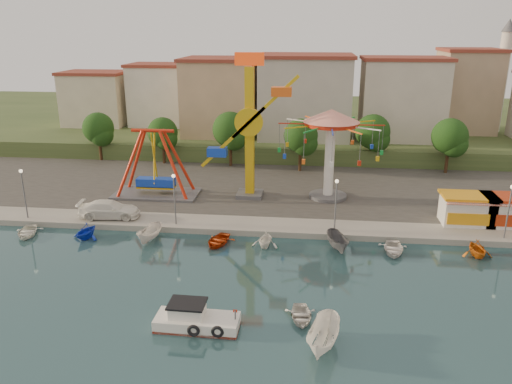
# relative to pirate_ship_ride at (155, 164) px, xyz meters

# --- Properties ---
(ground) EXTENTS (200.00, 200.00, 0.00)m
(ground) POSITION_rel_pirate_ship_ride_xyz_m (12.71, -21.76, -4.39)
(ground) COLOR #143037
(ground) RESTS_ON ground
(quay_deck) EXTENTS (200.00, 100.00, 0.60)m
(quay_deck) POSITION_rel_pirate_ship_ride_xyz_m (12.71, 40.24, -4.09)
(quay_deck) COLOR #9E998E
(quay_deck) RESTS_ON ground
(asphalt_pad) EXTENTS (90.00, 28.00, 0.01)m
(asphalt_pad) POSITION_rel_pirate_ship_ride_xyz_m (12.71, 8.24, -3.79)
(asphalt_pad) COLOR #4C4944
(asphalt_pad) RESTS_ON quay_deck
(hill_terrace) EXTENTS (200.00, 60.00, 3.00)m
(hill_terrace) POSITION_rel_pirate_ship_ride_xyz_m (12.71, 45.24, -2.89)
(hill_terrace) COLOR #384C26
(hill_terrace) RESTS_ON ground
(pirate_ship_ride) EXTENTS (10.00, 5.00, 8.00)m
(pirate_ship_ride) POSITION_rel_pirate_ship_ride_xyz_m (0.00, 0.00, 0.00)
(pirate_ship_ride) COLOR #59595E
(pirate_ship_ride) RESTS_ON quay_deck
(kamikaze_tower) EXTENTS (7.49, 3.10, 16.50)m
(kamikaze_tower) POSITION_rel_pirate_ship_ride_xyz_m (11.53, 0.54, 4.05)
(kamikaze_tower) COLOR #59595E
(kamikaze_tower) RESTS_ON quay_deck
(wave_swinger) EXTENTS (11.60, 11.60, 10.40)m
(wave_swinger) POSITION_rel_pirate_ship_ride_xyz_m (20.31, 1.36, 3.80)
(wave_swinger) COLOR #59595E
(wave_swinger) RESTS_ON quay_deck
(booth_left) EXTENTS (5.40, 3.78, 3.08)m
(booth_left) POSITION_rel_pirate_ship_ride_xyz_m (34.15, -5.28, -2.23)
(booth_left) COLOR white
(booth_left) RESTS_ON quay_deck
(booth_mid) EXTENTS (5.40, 3.78, 3.08)m
(booth_mid) POSITION_rel_pirate_ship_ride_xyz_m (38.19, -5.28, -2.23)
(booth_mid) COLOR white
(booth_mid) RESTS_ON quay_deck
(lamp_post_0) EXTENTS (0.14, 0.14, 5.00)m
(lamp_post_0) POSITION_rel_pirate_ship_ride_xyz_m (-11.29, -8.76, -1.29)
(lamp_post_0) COLOR #59595E
(lamp_post_0) RESTS_ON quay_deck
(lamp_post_1) EXTENTS (0.14, 0.14, 5.00)m
(lamp_post_1) POSITION_rel_pirate_ship_ride_xyz_m (4.71, -8.76, -1.29)
(lamp_post_1) COLOR #59595E
(lamp_post_1) RESTS_ON quay_deck
(lamp_post_2) EXTENTS (0.14, 0.14, 5.00)m
(lamp_post_2) POSITION_rel_pirate_ship_ride_xyz_m (20.71, -8.76, -1.29)
(lamp_post_2) COLOR #59595E
(lamp_post_2) RESTS_ON quay_deck
(lamp_post_3) EXTENTS (0.14, 0.14, 5.00)m
(lamp_post_3) POSITION_rel_pirate_ship_ride_xyz_m (36.71, -8.76, -1.29)
(lamp_post_3) COLOR #59595E
(lamp_post_3) RESTS_ON quay_deck
(tree_0) EXTENTS (4.60, 4.60, 7.19)m
(tree_0) POSITION_rel_pirate_ship_ride_xyz_m (-13.29, 15.21, 1.08)
(tree_0) COLOR #382314
(tree_0) RESTS_ON quay_deck
(tree_1) EXTENTS (4.35, 4.35, 6.80)m
(tree_1) POSITION_rel_pirate_ship_ride_xyz_m (-3.29, 14.48, 0.81)
(tree_1) COLOR #382314
(tree_1) RESTS_ON quay_deck
(tree_2) EXTENTS (5.02, 5.02, 7.85)m
(tree_2) POSITION_rel_pirate_ship_ride_xyz_m (6.71, 14.04, 1.52)
(tree_2) COLOR #382314
(tree_2) RESTS_ON quay_deck
(tree_3) EXTENTS (4.68, 4.68, 7.32)m
(tree_3) POSITION_rel_pirate_ship_ride_xyz_m (16.71, 12.60, 1.16)
(tree_3) COLOR #382314
(tree_3) RESTS_ON quay_deck
(tree_4) EXTENTS (4.86, 4.86, 7.60)m
(tree_4) POSITION_rel_pirate_ship_ride_xyz_m (26.71, 15.59, 1.35)
(tree_4) COLOR #382314
(tree_4) RESTS_ON quay_deck
(tree_5) EXTENTS (4.83, 4.83, 7.54)m
(tree_5) POSITION_rel_pirate_ship_ride_xyz_m (36.71, 13.77, 1.31)
(tree_5) COLOR #382314
(tree_5) RESTS_ON quay_deck
(building_0) EXTENTS (9.26, 9.53, 11.87)m
(building_0) POSITION_rel_pirate_ship_ride_xyz_m (-20.66, 24.30, 4.54)
(building_0) COLOR beige
(building_0) RESTS_ON hill_terrace
(building_1) EXTENTS (12.33, 9.01, 8.63)m
(building_1) POSITION_rel_pirate_ship_ride_xyz_m (-8.61, 29.62, 2.92)
(building_1) COLOR silver
(building_1) RESTS_ON hill_terrace
(building_2) EXTENTS (11.95, 9.28, 11.23)m
(building_2) POSITION_rel_pirate_ship_ride_xyz_m (4.53, 30.20, 4.22)
(building_2) COLOR tan
(building_2) RESTS_ON hill_terrace
(building_3) EXTENTS (12.59, 10.50, 9.20)m
(building_3) POSITION_rel_pirate_ship_ride_xyz_m (18.32, 27.04, 3.20)
(building_3) COLOR beige
(building_3) RESTS_ON hill_terrace
(building_4) EXTENTS (10.75, 9.23, 9.24)m
(building_4) POSITION_rel_pirate_ship_ride_xyz_m (31.78, 30.44, 3.22)
(building_4) COLOR beige
(building_4) RESTS_ON hill_terrace
(building_5) EXTENTS (12.77, 10.96, 11.21)m
(building_5) POSITION_rel_pirate_ship_ride_xyz_m (45.08, 28.57, 4.21)
(building_5) COLOR tan
(building_5) RESTS_ON hill_terrace
(minaret) EXTENTS (2.80, 2.80, 18.00)m
(minaret) POSITION_rel_pirate_ship_ride_xyz_m (48.71, 32.24, 8.15)
(minaret) COLOR silver
(minaret) RESTS_ON hill_terrace
(cabin_motorboat) EXTENTS (5.77, 2.40, 2.02)m
(cabin_motorboat) POSITION_rel_pirate_ship_ride_xyz_m (10.63, -25.79, -3.85)
(cabin_motorboat) COLOR white
(cabin_motorboat) RESTS_ON ground
(rowboat_a) EXTENTS (2.52, 3.31, 0.64)m
(rowboat_a) POSITION_rel_pirate_ship_ride_xyz_m (17.84, -24.00, -4.07)
(rowboat_a) COLOR silver
(rowboat_a) RESTS_ON ground
(skiff) EXTENTS (2.83, 5.01, 1.82)m
(skiff) POSITION_rel_pirate_ship_ride_xyz_m (19.36, -27.25, -3.48)
(skiff) COLOR white
(skiff) RESTS_ON ground
(van) EXTENTS (6.53, 3.25, 1.82)m
(van) POSITION_rel_pirate_ship_ride_xyz_m (-2.67, -7.76, -2.88)
(van) COLOR white
(van) RESTS_ON quay_deck
(moored_boat_0) EXTENTS (3.47, 4.19, 0.75)m
(moored_boat_0) POSITION_rel_pirate_ship_ride_xyz_m (-9.59, -11.96, -4.02)
(moored_boat_0) COLOR silver
(moored_boat_0) RESTS_ON ground
(moored_boat_1) EXTENTS (3.16, 3.47, 1.58)m
(moored_boat_1) POSITION_rel_pirate_ship_ride_xyz_m (-3.43, -11.96, -3.61)
(moored_boat_1) COLOR #1534C0
(moored_boat_1) RESTS_ON ground
(moored_boat_2) EXTENTS (2.20, 4.11, 1.51)m
(moored_boat_2) POSITION_rel_pirate_ship_ride_xyz_m (3.01, -11.96, -3.64)
(moored_boat_2) COLOR silver
(moored_boat_2) RESTS_ON ground
(moored_boat_3) EXTENTS (3.41, 4.15, 0.75)m
(moored_boat_3) POSITION_rel_pirate_ship_ride_xyz_m (9.63, -11.96, -4.02)
(moored_boat_3) COLOR #B8390E
(moored_boat_3) RESTS_ON ground
(moored_boat_4) EXTENTS (2.78, 3.12, 1.50)m
(moored_boat_4) POSITION_rel_pirate_ship_ride_xyz_m (14.17, -11.96, -3.64)
(moored_boat_4) COLOR white
(moored_boat_4) RESTS_ON ground
(moored_boat_5) EXTENTS (2.58, 4.37, 1.59)m
(moored_boat_5) POSITION_rel_pirate_ship_ride_xyz_m (20.91, -11.96, -3.60)
(moored_boat_5) COLOR #5D5C61
(moored_boat_5) RESTS_ON ground
(moored_boat_6) EXTENTS (2.98, 3.93, 0.76)m
(moored_boat_6) POSITION_rel_pirate_ship_ride_xyz_m (25.96, -11.96, -4.01)
(moored_boat_6) COLOR white
(moored_boat_6) RESTS_ON ground
(moored_boat_7) EXTENTS (2.91, 3.28, 1.59)m
(moored_boat_7) POSITION_rel_pirate_ship_ride_xyz_m (33.32, -11.96, -3.60)
(moored_boat_7) COLOR #CC6012
(moored_boat_7) RESTS_ON ground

